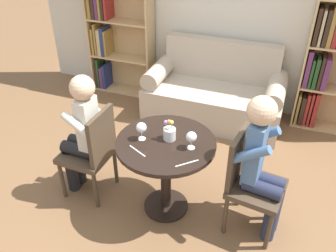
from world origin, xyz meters
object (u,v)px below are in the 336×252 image
bookshelf_left (114,36)px  wine_glass_left (141,128)px  couch (215,95)px  chair_left (93,150)px  chair_right (249,179)px  person_right (263,165)px  bookshelf_right (333,67)px  wine_glass_right (191,137)px  flower_vase (169,133)px  person_left (82,133)px

bookshelf_left → wine_glass_left: bookshelf_left is taller
couch → chair_left: size_ratio=1.84×
chair_right → person_right: 0.21m
couch → bookshelf_left: size_ratio=1.09×
couch → bookshelf_right: bearing=11.9°
couch → person_right: size_ratio=1.32×
wine_glass_right → flower_vase: bearing=165.2°
person_right → flower_vase: 0.77m
person_left → couch: bearing=157.2°
chair_right → person_right: size_ratio=0.72×
wine_glass_right → chair_left: bearing=-178.0°
chair_right → chair_left: bearing=101.5°
couch → person_left: person_left is taller
bookshelf_left → bookshelf_right: (2.76, -0.00, -0.01)m
bookshelf_right → chair_right: size_ratio=1.69×
bookshelf_left → bookshelf_right: bearing=-0.1°
couch → bookshelf_right: bookshelf_right is taller
couch → chair_right: bearing=-67.0°
bookshelf_right → wine_glass_right: bearing=-118.1°
person_left → chair_right: bearing=95.5°
bookshelf_right → chair_left: bookshelf_right is taller
bookshelf_right → person_left: bookshelf_right is taller
bookshelf_left → wine_glass_right: bookshelf_left is taller
bookshelf_right → person_right: (-0.49, -1.90, -0.09)m
bookshelf_right → bookshelf_left: bearing=179.9°
chair_right → wine_glass_right: bearing=106.0°
wine_glass_left → bookshelf_right: bearing=53.8°
person_left → wine_glass_left: bearing=91.6°
person_left → wine_glass_right: bearing=93.1°
chair_left → flower_vase: flower_vase is taller
couch → bookshelf_left: (-1.50, 0.27, 0.47)m
person_left → flower_vase: 0.81m
chair_left → couch: bearing=159.8°
bookshelf_right → wine_glass_left: bearing=-126.2°
person_left → wine_glass_left: size_ratio=7.92×
chair_right → wine_glass_left: bearing=103.6°
chair_right → wine_glass_right: 0.59m
chair_left → person_left: person_left is taller
chair_right → person_left: person_left is taller
bookshelf_right → wine_glass_right: (-1.05, -1.96, 0.06)m
bookshelf_left → chair_right: size_ratio=1.69×
wine_glass_right → person_left: bearing=-178.4°
person_left → person_right: (1.54, 0.08, 0.03)m
bookshelf_left → wine_glass_right: (1.72, -1.96, 0.06)m
couch → wine_glass_left: size_ratio=10.77×
chair_left → flower_vase: (0.70, 0.09, 0.30)m
chair_right → person_left: 1.47m
bookshelf_right → chair_left: size_ratio=1.69×
wine_glass_left → flower_vase: size_ratio=0.82×
couch → wine_glass_right: couch is taller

